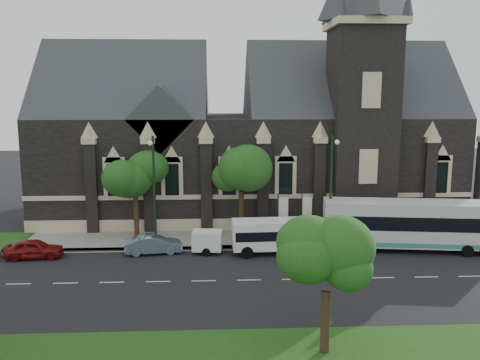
{
  "coord_description": "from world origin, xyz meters",
  "views": [
    {
      "loc": [
        0.94,
        -31.4,
        12.13
      ],
      "look_at": [
        2.69,
        6.0,
        5.71
      ],
      "focal_mm": 37.37,
      "sensor_mm": 36.0,
      "label": 1
    }
  ],
  "objects": [
    {
      "name": "car_far_red",
      "position": [
        -12.84,
        5.28,
        0.73
      ],
      "size": [
        4.39,
        2.04,
        1.46
      ],
      "primitive_type": "imported",
      "rotation": [
        0.0,
        0.0,
        1.65
      ],
      "color": "maroon",
      "rests_on": "ground"
    },
    {
      "name": "ground",
      "position": [
        0.0,
        0.0,
        0.0
      ],
      "size": [
        160.0,
        160.0,
        0.0
      ],
      "primitive_type": "plane",
      "color": "black",
      "rests_on": "ground"
    },
    {
      "name": "street_lamp_mid",
      "position": [
        -4.0,
        7.09,
        5.11
      ],
      "size": [
        0.36,
        1.88,
        9.0
      ],
      "color": "black",
      "rests_on": "ground"
    },
    {
      "name": "sidewalk",
      "position": [
        0.0,
        9.5,
        0.07
      ],
      "size": [
        80.0,
        5.0,
        0.15
      ],
      "primitive_type": "cube",
      "color": "gray",
      "rests_on": "ground"
    },
    {
      "name": "museum",
      "position": [
        5.12,
        18.78,
        8.17
      ],
      "size": [
        40.0,
        17.7,
        29.9
      ],
      "color": "black",
      "rests_on": "ground"
    },
    {
      "name": "tree_walk_right",
      "position": [
        3.21,
        10.71,
        5.82
      ],
      "size": [
        4.08,
        4.08,
        7.8
      ],
      "color": "black",
      "rests_on": "ground"
    },
    {
      "name": "box_trailer",
      "position": [
        0.14,
        5.94,
        0.98
      ],
      "size": [
        3.29,
        1.94,
        1.72
      ],
      "rotation": [
        0.0,
        0.0,
        -0.09
      ],
      "color": "white",
      "rests_on": "ground"
    },
    {
      "name": "banner_flag_left",
      "position": [
        6.29,
        9.0,
        2.38
      ],
      "size": [
        0.9,
        0.1,
        4.0
      ],
      "color": "black",
      "rests_on": "ground"
    },
    {
      "name": "street_lamp_near",
      "position": [
        10.0,
        7.09,
        5.11
      ],
      "size": [
        0.36,
        1.88,
        9.0
      ],
      "color": "black",
      "rests_on": "ground"
    },
    {
      "name": "sedan",
      "position": [
        -4.0,
        5.99,
        0.72
      ],
      "size": [
        4.55,
        2.1,
        1.45
      ],
      "primitive_type": "imported",
      "rotation": [
        0.0,
        0.0,
        1.71
      ],
      "color": "slate",
      "rests_on": "ground"
    },
    {
      "name": "tour_coach",
      "position": [
        16.08,
        5.97,
        2.11
      ],
      "size": [
        13.61,
        4.54,
        3.9
      ],
      "rotation": [
        0.0,
        0.0,
        -0.13
      ],
      "color": "silver",
      "rests_on": "ground"
    },
    {
      "name": "banner_flag_center",
      "position": [
        8.29,
        9.0,
        2.38
      ],
      "size": [
        0.9,
        0.1,
        4.0
      ],
      "color": "black",
      "rests_on": "ground"
    },
    {
      "name": "tree_park_east",
      "position": [
        6.18,
        -9.32,
        4.62
      ],
      "size": [
        3.4,
        3.4,
        6.28
      ],
      "color": "black",
      "rests_on": "ground"
    },
    {
      "name": "tree_walk_left",
      "position": [
        -5.8,
        10.7,
        5.73
      ],
      "size": [
        3.91,
        3.91,
        7.64
      ],
      "color": "black",
      "rests_on": "ground"
    },
    {
      "name": "shuttle_bus",
      "position": [
        5.51,
        5.63,
        1.52
      ],
      "size": [
        6.89,
        2.68,
        2.62
      ],
      "rotation": [
        0.0,
        0.0,
        0.04
      ],
      "color": "white",
      "rests_on": "ground"
    },
    {
      "name": "banner_flag_right",
      "position": [
        10.29,
        9.0,
        2.38
      ],
      "size": [
        0.9,
        0.1,
        4.0
      ],
      "color": "black",
      "rests_on": "ground"
    }
  ]
}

